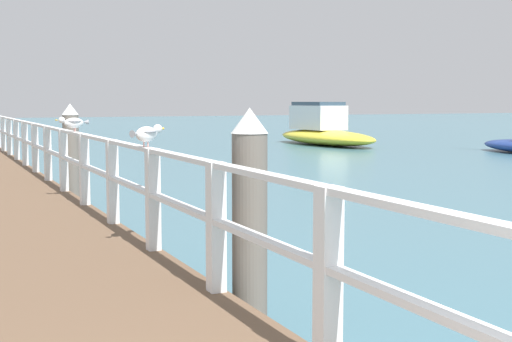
{
  "coord_description": "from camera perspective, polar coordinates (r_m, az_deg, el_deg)",
  "views": [
    {
      "loc": [
        -0.66,
        -0.75,
        1.91
      ],
      "look_at": [
        3.4,
        7.94,
        0.95
      ],
      "focal_mm": 49.29,
      "sensor_mm": 36.0,
      "label": 1
    }
  ],
  "objects": [
    {
      "name": "seagull_background",
      "position": [
        10.41,
        -14.61,
        3.84
      ],
      "size": [
        0.48,
        0.2,
        0.21
      ],
      "rotation": [
        0.0,
        0.0,
        1.7
      ],
      "color": "white",
      "rests_on": "pier_railing"
    },
    {
      "name": "dock_piling_far",
      "position": [
        12.86,
        -14.76,
        1.21
      ],
      "size": [
        0.29,
        0.29,
        1.86
      ],
      "color": "#6B6056",
      "rests_on": "ground_plane"
    },
    {
      "name": "dock_piling_near",
      "position": [
        5.57,
        -0.52,
        -4.34
      ],
      "size": [
        0.29,
        0.29,
        1.86
      ],
      "color": "#6B6056",
      "rests_on": "ground_plane"
    },
    {
      "name": "seagull_foreground",
      "position": [
        6.83,
        -8.84,
        3.05
      ],
      "size": [
        0.42,
        0.31,
        0.21
      ],
      "rotation": [
        0.0,
        0.0,
        5.32
      ],
      "color": "white",
      "rests_on": "pier_railing"
    },
    {
      "name": "pier_railing",
      "position": [
        12.15,
        -16.0,
        1.69
      ],
      "size": [
        0.12,
        20.96,
        0.97
      ],
      "color": "white",
      "rests_on": "pier_deck"
    },
    {
      "name": "boat_3",
      "position": [
        30.49,
        5.48,
        3.29
      ],
      "size": [
        2.38,
        6.66,
        1.85
      ],
      "rotation": [
        0.0,
        0.0,
        0.03
      ],
      "color": "gold",
      "rests_on": "ground_plane"
    }
  ]
}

